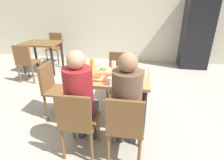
# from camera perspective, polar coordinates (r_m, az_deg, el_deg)

# --- Properties ---
(ground_plane) EXTENTS (10.00, 10.00, 0.02)m
(ground_plane) POSITION_cam_1_polar(r_m,az_deg,el_deg) (2.93, 0.00, -12.39)
(ground_plane) COLOR #9E998E
(back_wall) EXTENTS (10.00, 0.10, 2.80)m
(back_wall) POSITION_cam_1_polar(r_m,az_deg,el_deg) (5.56, 5.58, 20.33)
(back_wall) COLOR beige
(back_wall) RESTS_ON ground_plane
(main_table) EXTENTS (1.06, 0.77, 0.75)m
(main_table) POSITION_cam_1_polar(r_m,az_deg,el_deg) (2.60, 0.00, -0.71)
(main_table) COLOR #9E7247
(main_table) RESTS_ON ground_plane
(chair_near_left) EXTENTS (0.40, 0.40, 0.86)m
(chair_near_left) POSITION_cam_1_polar(r_m,az_deg,el_deg) (2.09, -10.80, -12.34)
(chair_near_left) COLOR brown
(chair_near_left) RESTS_ON ground_plane
(chair_near_right) EXTENTS (0.40, 0.40, 0.86)m
(chair_near_right) POSITION_cam_1_polar(r_m,az_deg,el_deg) (1.99, 4.13, -13.95)
(chair_near_right) COLOR brown
(chair_near_right) RESTS_ON ground_plane
(chair_far_side) EXTENTS (0.40, 0.40, 0.86)m
(chair_far_side) POSITION_cam_1_polar(r_m,az_deg,el_deg) (3.36, 2.07, 2.50)
(chair_far_side) COLOR brown
(chair_far_side) RESTS_ON ground_plane
(chair_left_end) EXTENTS (0.40, 0.40, 0.86)m
(chair_left_end) POSITION_cam_1_polar(r_m,az_deg,el_deg) (2.93, -17.88, -1.96)
(chair_left_end) COLOR brown
(chair_left_end) RESTS_ON ground_plane
(person_in_red) EXTENTS (0.32, 0.42, 1.27)m
(person_in_red) POSITION_cam_1_polar(r_m,az_deg,el_deg) (2.07, -10.05, -4.58)
(person_in_red) COLOR #383842
(person_in_red) RESTS_ON ground_plane
(person_in_brown_jacket) EXTENTS (0.32, 0.42, 1.27)m
(person_in_brown_jacket) POSITION_cam_1_polar(r_m,az_deg,el_deg) (1.97, 4.72, -5.79)
(person_in_brown_jacket) COLOR #383842
(person_in_brown_jacket) RESTS_ON ground_plane
(tray_red_near) EXTENTS (0.37, 0.28, 0.02)m
(tray_red_near) POSITION_cam_1_polar(r_m,az_deg,el_deg) (2.47, -4.73, 0.81)
(tray_red_near) COLOR red
(tray_red_near) RESTS_ON main_table
(tray_red_far) EXTENTS (0.37, 0.28, 0.02)m
(tray_red_far) POSITION_cam_1_polar(r_m,az_deg,el_deg) (2.64, 4.36, 2.39)
(tray_red_far) COLOR red
(tray_red_far) RESTS_ON main_table
(paper_plate_center) EXTENTS (0.22, 0.22, 0.01)m
(paper_plate_center) POSITION_cam_1_polar(r_m,az_deg,el_deg) (2.78, -2.54, 3.43)
(paper_plate_center) COLOR white
(paper_plate_center) RESTS_ON main_table
(paper_plate_near_edge) EXTENTS (0.22, 0.22, 0.01)m
(paper_plate_near_edge) POSITION_cam_1_polar(r_m,az_deg,el_deg) (2.35, 3.01, -0.52)
(paper_plate_near_edge) COLOR white
(paper_plate_near_edge) RESTS_ON main_table
(pizza_slice_a) EXTENTS (0.27, 0.27, 0.02)m
(pizza_slice_a) POSITION_cam_1_polar(r_m,az_deg,el_deg) (2.46, -4.72, 1.14)
(pizza_slice_a) COLOR #C68C47
(pizza_slice_a) RESTS_ON tray_red_near
(pizza_slice_b) EXTENTS (0.21, 0.20, 0.02)m
(pizza_slice_b) POSITION_cam_1_polar(r_m,az_deg,el_deg) (2.64, 5.01, 2.77)
(pizza_slice_b) COLOR #C68C47
(pizza_slice_b) RESTS_ON tray_red_far
(pizza_slice_c) EXTENTS (0.23, 0.23, 0.02)m
(pizza_slice_c) POSITION_cam_1_polar(r_m,az_deg,el_deg) (2.75, -2.82, 3.51)
(pizza_slice_c) COLOR #C68C47
(pizza_slice_c) RESTS_ON paper_plate_center
(plastic_cup_a) EXTENTS (0.07, 0.07, 0.10)m
(plastic_cup_a) POSITION_cam_1_polar(r_m,az_deg,el_deg) (2.85, 0.51, 4.95)
(plastic_cup_a) COLOR white
(plastic_cup_a) RESTS_ON main_table
(plastic_cup_b) EXTENTS (0.07, 0.07, 0.10)m
(plastic_cup_b) POSITION_cam_1_polar(r_m,az_deg,el_deg) (2.24, -0.65, -0.42)
(plastic_cup_b) COLOR white
(plastic_cup_b) RESTS_ON main_table
(plastic_cup_c) EXTENTS (0.07, 0.07, 0.10)m
(plastic_cup_c) POSITION_cam_1_polar(r_m,az_deg,el_deg) (2.69, -8.75, 3.51)
(plastic_cup_c) COLOR white
(plastic_cup_c) RESTS_ON main_table
(soda_can) EXTENTS (0.07, 0.07, 0.12)m
(soda_can) POSITION_cam_1_polar(r_m,az_deg,el_deg) (2.53, 10.18, 2.35)
(soda_can) COLOR #B7BCC6
(soda_can) RESTS_ON main_table
(condiment_bottle) EXTENTS (0.06, 0.06, 0.16)m
(condiment_bottle) POSITION_cam_1_polar(r_m,az_deg,el_deg) (2.79, -6.30, 5.09)
(condiment_bottle) COLOR orange
(condiment_bottle) RESTS_ON main_table
(foil_bundle) EXTENTS (0.10, 0.10, 0.10)m
(foil_bundle) POSITION_cam_1_polar(r_m,az_deg,el_deg) (2.63, -9.79, 2.96)
(foil_bundle) COLOR silver
(foil_bundle) RESTS_ON main_table
(drink_fridge) EXTENTS (0.70, 0.60, 1.90)m
(drink_fridge) POSITION_cam_1_polar(r_m,az_deg,el_deg) (5.44, 25.15, 13.45)
(drink_fridge) COLOR black
(drink_fridge) RESTS_ON ground_plane
(background_table) EXTENTS (0.90, 0.70, 0.75)m
(background_table) POSITION_cam_1_polar(r_m,az_deg,el_deg) (5.02, -21.23, 9.54)
(background_table) COLOR brown
(background_table) RESTS_ON ground_plane
(background_chair_near) EXTENTS (0.40, 0.40, 0.86)m
(background_chair_near) POSITION_cam_1_polar(r_m,az_deg,el_deg) (4.45, -25.51, 5.56)
(background_chair_near) COLOR brown
(background_chair_near) RESTS_ON ground_plane
(background_chair_far) EXTENTS (0.40, 0.40, 0.86)m
(background_chair_far) POSITION_cam_1_polar(r_m,az_deg,el_deg) (5.67, -17.47, 10.29)
(background_chair_far) COLOR brown
(background_chair_far) RESTS_ON ground_plane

